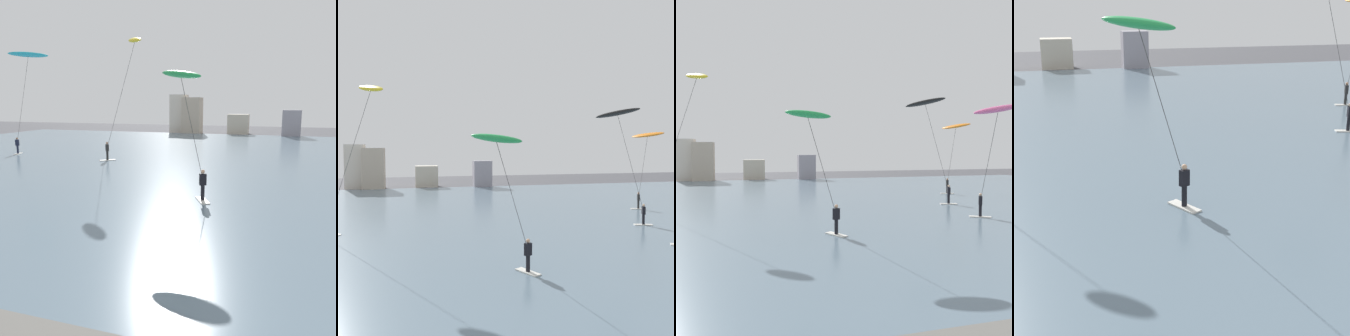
{
  "view_description": "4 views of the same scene",
  "coord_description": "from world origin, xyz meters",
  "views": [
    {
      "loc": [
        1.86,
        -0.47,
        5.08
      ],
      "look_at": [
        -3.03,
        14.78,
        2.11
      ],
      "focal_mm": 37.45,
      "sensor_mm": 36.0,
      "label": 1
    },
    {
      "loc": [
        -7.14,
        -0.33,
        6.11
      ],
      "look_at": [
        -3.49,
        14.32,
        5.29
      ],
      "focal_mm": 40.47,
      "sensor_mm": 36.0,
      "label": 2
    },
    {
      "loc": [
        -6.47,
        -1.7,
        4.54
      ],
      "look_at": [
        -2.61,
        12.25,
        3.89
      ],
      "focal_mm": 38.56,
      "sensor_mm": 36.0,
      "label": 3
    },
    {
      "loc": [
        -6.27,
        0.15,
        7.28
      ],
      "look_at": [
        -3.57,
        10.36,
        3.8
      ],
      "focal_mm": 54.63,
      "sensor_mm": 36.0,
      "label": 4
    }
  ],
  "objects": [
    {
      "name": "water_bay",
      "position": [
        0.0,
        31.04,
        0.05
      ],
      "size": [
        84.0,
        52.0,
        0.1
      ],
      "primitive_type": "cube",
      "color": "slate",
      "rests_on": "ground"
    },
    {
      "name": "kitesurfer_green",
      "position": [
        -2.99,
        17.35,
        5.72
      ],
      "size": [
        3.24,
        2.3,
        6.81
      ],
      "color": "silver",
      "rests_on": "water_bay"
    }
  ]
}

